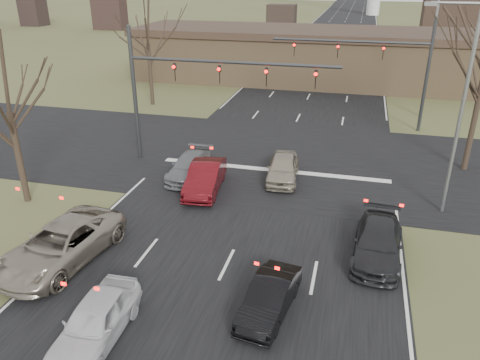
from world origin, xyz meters
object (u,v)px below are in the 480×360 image
object	(u,v)px
car_black_hatch	(270,298)
mast_arm_near	(185,80)
mast_arm_far	(387,60)
car_silver_ahead	(283,168)
streetlight_right_far	(429,45)
streetlight_right_near	(459,100)
car_grey_ahead	(190,166)
car_silver_suv	(61,244)
car_red_ahead	(205,178)
car_charcoal_sedan	(378,243)
building	(337,56)
car_white_sedan	(95,321)

from	to	relation	value
car_black_hatch	mast_arm_near	bearing A→B (deg)	128.87
mast_arm_far	car_silver_ahead	size ratio (longest dim) A/B	2.67
streetlight_right_far	car_black_hatch	size ratio (longest dim) A/B	2.68
streetlight_right_near	car_silver_ahead	size ratio (longest dim) A/B	2.40
car_black_hatch	car_grey_ahead	distance (m)	12.23
car_grey_ahead	mast_arm_near	bearing A→B (deg)	111.12
car_silver_suv	car_silver_ahead	distance (m)	12.56
car_silver_suv	car_red_ahead	bearing A→B (deg)	73.32
car_charcoal_sedan	building	bearing A→B (deg)	100.21
mast_arm_near	streetlight_right_near	size ratio (longest dim) A/B	1.21
car_black_hatch	car_red_ahead	distance (m)	10.20
mast_arm_far	car_silver_ahead	bearing A→B (deg)	-115.85
car_red_ahead	car_silver_ahead	world-z (taller)	car_red_ahead
car_white_sedan	car_black_hatch	size ratio (longest dim) A/B	1.11
mast_arm_far	car_white_sedan	size ratio (longest dim) A/B	2.68
building	streetlight_right_near	size ratio (longest dim) A/B	4.24
car_silver_suv	car_red_ahead	distance (m)	8.56
mast_arm_near	streetlight_right_near	distance (m)	14.38
mast_arm_far	streetlight_right_near	size ratio (longest dim) A/B	1.11
building	car_black_hatch	xyz separation A→B (m)	(0.20, -37.36, -2.05)
car_silver_suv	car_silver_ahead	size ratio (longest dim) A/B	1.39
mast_arm_near	car_red_ahead	world-z (taller)	mast_arm_near
mast_arm_near	car_charcoal_sedan	xyz separation A→B (m)	(11.06, -7.91, -4.39)
streetlight_right_far	car_white_sedan	xyz separation A→B (m)	(-12.23, -28.97, -4.88)
mast_arm_near	car_charcoal_sedan	world-z (taller)	mast_arm_near
car_silver_ahead	streetlight_right_far	bearing A→B (deg)	55.74
building	car_charcoal_sedan	xyz separation A→B (m)	(3.83, -32.91, -1.98)
building	mast_arm_far	size ratio (longest dim) A/B	3.81
building	car_silver_suv	size ratio (longest dim) A/B	7.34
streetlight_right_far	building	bearing A→B (deg)	123.65
car_white_sedan	car_charcoal_sedan	size ratio (longest dim) A/B	0.88
car_black_hatch	car_white_sedan	bearing A→B (deg)	-145.14
car_charcoal_sedan	car_silver_ahead	size ratio (longest dim) A/B	1.13
mast_arm_near	building	bearing A→B (deg)	73.87
car_white_sedan	car_black_hatch	xyz separation A→B (m)	(5.11, 2.61, -0.09)
car_silver_suv	car_silver_ahead	bearing A→B (deg)	62.05
building	car_white_sedan	distance (m)	40.31
mast_arm_near	car_red_ahead	xyz separation A→B (m)	(2.23, -3.59, -4.32)
car_silver_ahead	car_grey_ahead	bearing A→B (deg)	-174.91
mast_arm_far	car_black_hatch	size ratio (longest dim) A/B	2.98
streetlight_right_near	car_silver_suv	distance (m)	18.12
streetlight_right_near	building	bearing A→B (deg)	103.69
car_grey_ahead	car_red_ahead	bearing A→B (deg)	-47.42
car_black_hatch	car_grey_ahead	world-z (taller)	car_grey_ahead
car_white_sedan	car_charcoal_sedan	bearing A→B (deg)	36.92
car_grey_ahead	car_red_ahead	size ratio (longest dim) A/B	0.98
streetlight_right_far	car_white_sedan	bearing A→B (deg)	-112.89
mast_arm_far	car_black_hatch	distance (m)	23.13
building	streetlight_right_near	xyz separation A→B (m)	(6.82, -28.00, 2.92)
building	car_grey_ahead	world-z (taller)	building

